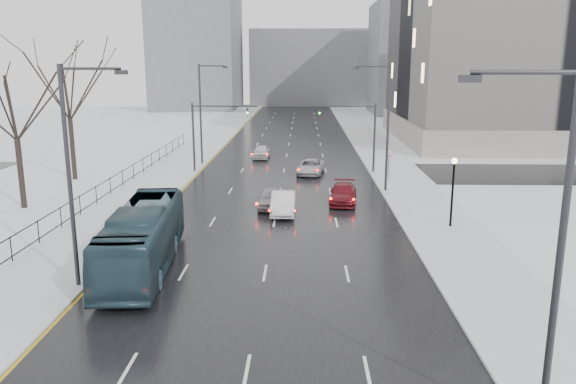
# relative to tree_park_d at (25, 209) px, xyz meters

# --- Properties ---
(road) EXTENTS (16.00, 150.00, 0.04)m
(road) POSITION_rel_tree_park_d_xyz_m (17.80, 26.00, 0.02)
(road) COLOR black
(road) RESTS_ON ground
(cross_road) EXTENTS (130.00, 10.00, 0.04)m
(cross_road) POSITION_rel_tree_park_d_xyz_m (17.80, 14.00, 0.02)
(cross_road) COLOR black
(cross_road) RESTS_ON ground
(sidewalk_left) EXTENTS (5.00, 150.00, 0.16)m
(sidewalk_left) POSITION_rel_tree_park_d_xyz_m (7.30, 26.00, 0.08)
(sidewalk_left) COLOR silver
(sidewalk_left) RESTS_ON ground
(sidewalk_right) EXTENTS (5.00, 150.00, 0.16)m
(sidewalk_right) POSITION_rel_tree_park_d_xyz_m (28.30, 26.00, 0.08)
(sidewalk_right) COLOR silver
(sidewalk_right) RESTS_ON ground
(park_strip) EXTENTS (14.00, 150.00, 0.12)m
(park_strip) POSITION_rel_tree_park_d_xyz_m (-2.20, 26.00, 0.06)
(park_strip) COLOR white
(park_strip) RESTS_ON ground
(tree_park_d) EXTENTS (8.75, 8.75, 12.50)m
(tree_park_d) POSITION_rel_tree_park_d_xyz_m (0.00, 0.00, 0.00)
(tree_park_d) COLOR black
(tree_park_d) RESTS_ON ground
(tree_park_e) EXTENTS (9.45, 9.45, 13.50)m
(tree_park_e) POSITION_rel_tree_park_d_xyz_m (-0.40, 10.00, 0.00)
(tree_park_e) COLOR black
(tree_park_e) RESTS_ON ground
(iron_fence) EXTENTS (0.06, 70.00, 1.30)m
(iron_fence) POSITION_rel_tree_park_d_xyz_m (4.80, -4.00, 0.91)
(iron_fence) COLOR black
(iron_fence) RESTS_ON sidewalk_left
(streetlight_r_near) EXTENTS (2.95, 0.25, 10.00)m
(streetlight_r_near) POSITION_rel_tree_park_d_xyz_m (25.97, -24.00, 5.62)
(streetlight_r_near) COLOR #2D2D33
(streetlight_r_near) RESTS_ON ground
(streetlight_r_mid) EXTENTS (2.95, 0.25, 10.00)m
(streetlight_r_mid) POSITION_rel_tree_park_d_xyz_m (25.97, 6.00, 5.62)
(streetlight_r_mid) COLOR #2D2D33
(streetlight_r_mid) RESTS_ON ground
(streetlight_l_near) EXTENTS (2.95, 0.25, 10.00)m
(streetlight_l_near) POSITION_rel_tree_park_d_xyz_m (9.63, -14.00, 5.62)
(streetlight_l_near) COLOR #2D2D33
(streetlight_l_near) RESTS_ON ground
(streetlight_l_far) EXTENTS (2.95, 0.25, 10.00)m
(streetlight_l_far) POSITION_rel_tree_park_d_xyz_m (9.63, 18.00, 5.62)
(streetlight_l_far) COLOR #2D2D33
(streetlight_l_far) RESTS_ON ground
(lamppost_r_mid) EXTENTS (0.36, 0.36, 4.28)m
(lamppost_r_mid) POSITION_rel_tree_park_d_xyz_m (28.80, -4.00, 2.94)
(lamppost_r_mid) COLOR black
(lamppost_r_mid) RESTS_ON sidewalk_right
(mast_signal_right) EXTENTS (6.10, 0.33, 6.50)m
(mast_signal_right) POSITION_rel_tree_park_d_xyz_m (25.13, 14.00, 4.11)
(mast_signal_right) COLOR #2D2D33
(mast_signal_right) RESTS_ON ground
(mast_signal_left) EXTENTS (6.10, 0.33, 6.50)m
(mast_signal_left) POSITION_rel_tree_park_d_xyz_m (10.47, 14.00, 4.11)
(mast_signal_left) COLOR #2D2D33
(mast_signal_left) RESTS_ON ground
(no_uturn_sign) EXTENTS (0.60, 0.06, 2.70)m
(no_uturn_sign) POSITION_rel_tree_park_d_xyz_m (27.00, 10.00, 2.30)
(no_uturn_sign) COLOR #2D2D33
(no_uturn_sign) RESTS_ON sidewalk_right
(civic_building) EXTENTS (41.00, 31.00, 24.80)m
(civic_building) POSITION_rel_tree_park_d_xyz_m (52.80, 38.00, 11.21)
(civic_building) COLOR gray
(civic_building) RESTS_ON ground
(bldg_far_right) EXTENTS (24.00, 20.00, 22.00)m
(bldg_far_right) POSITION_rel_tree_park_d_xyz_m (45.80, 81.00, 11.00)
(bldg_far_right) COLOR slate
(bldg_far_right) RESTS_ON ground
(bldg_far_left) EXTENTS (18.00, 22.00, 28.00)m
(bldg_far_left) POSITION_rel_tree_park_d_xyz_m (-4.20, 91.00, 14.00)
(bldg_far_left) COLOR slate
(bldg_far_left) RESTS_ON ground
(bldg_far_center) EXTENTS (30.00, 18.00, 18.00)m
(bldg_far_center) POSITION_rel_tree_park_d_xyz_m (21.80, 106.00, 9.00)
(bldg_far_center) COLOR slate
(bldg_far_center) RESTS_ON ground
(bus) EXTENTS (3.57, 11.39, 3.12)m
(bus) POSITION_rel_tree_park_d_xyz_m (11.73, -11.44, 1.60)
(bus) COLOR #294450
(bus) RESTS_ON road
(sedan_center_near) EXTENTS (1.69, 4.12, 1.40)m
(sedan_center_near) POSITION_rel_tree_park_d_xyz_m (17.30, 0.80, 0.74)
(sedan_center_near) COLOR #939397
(sedan_center_near) RESTS_ON road
(sedan_right_near) EXTENTS (1.60, 4.54, 1.49)m
(sedan_right_near) POSITION_rel_tree_park_d_xyz_m (18.30, -0.85, 0.79)
(sedan_right_near) COLOR white
(sedan_right_near) RESTS_ON road
(sedan_right_cross) EXTENTS (2.87, 5.08, 1.34)m
(sedan_right_cross) POSITION_rel_tree_park_d_xyz_m (20.32, 13.27, 0.71)
(sedan_right_cross) COLOR #BABABE
(sedan_right_cross) RESTS_ON road
(sedan_right_far) EXTENTS (2.40, 4.89, 1.37)m
(sedan_right_far) POSITION_rel_tree_park_d_xyz_m (22.58, 2.29, 0.72)
(sedan_right_far) COLOR maroon
(sedan_right_far) RESTS_ON road
(sedan_center_far) EXTENTS (1.81, 4.20, 1.41)m
(sedan_center_far) POSITION_rel_tree_park_d_xyz_m (15.14, 21.99, 0.75)
(sedan_center_far) COLOR silver
(sedan_center_far) RESTS_ON road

